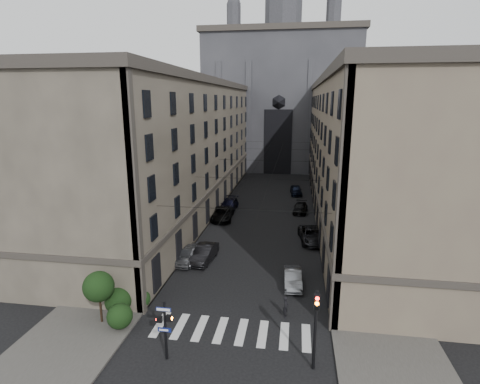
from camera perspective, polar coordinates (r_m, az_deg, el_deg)
The scene contains 20 objects.
ground at distance 24.33m, azimuth -3.66°, elevation -26.91°, with size 260.00×260.00×0.00m, color black.
sidewalk_left at distance 58.12m, azimuth -6.27°, elevation -2.06°, with size 7.00×80.00×0.15m, color #383533.
sidewalk_right at distance 56.61m, azimuth 14.77°, elevation -2.88°, with size 7.00×80.00×0.15m, color #383533.
zebra_crossing at distance 28.23m, azimuth -1.37°, elevation -20.38°, with size 11.00×3.20×0.01m, color beige.
building_left at distance 57.15m, azimuth -9.39°, elevation 7.05°, with size 13.60×60.60×18.85m.
building_right at distance 55.17m, azimuth 18.41°, elevation 6.30°, with size 13.60×60.60×18.85m.
gothic_tower at distance 93.06m, azimuth 6.32°, elevation 14.89°, with size 35.00×23.00×58.00m.
pedestrian_signal_left at distance 24.93m, azimuth -11.37°, elevation -19.39°, with size 1.02×0.38×4.00m.
traffic_light_right at distance 23.59m, azimuth 11.46°, elevation -18.71°, with size 0.34×0.50×5.20m.
shrub_cluster at distance 29.86m, azimuth -18.72°, elevation -15.09°, with size 3.90×4.40×3.90m.
tram_wires at distance 54.47m, azimuth 4.20°, elevation 4.65°, with size 14.00×60.00×0.43m.
car_left_near at distance 38.44m, azimuth -7.77°, elevation -9.39°, with size 1.92×4.77×1.63m, color slate.
car_left_midnear at distance 38.47m, azimuth -5.49°, elevation -9.31°, with size 1.71×4.89×1.61m, color black.
car_left_midfar at distance 51.20m, azimuth -2.69°, elevation -3.34°, with size 2.65×5.76×1.60m, color black.
car_left_far at distance 55.52m, azimuth -1.71°, elevation -1.96°, with size 2.25×5.53×1.61m, color black.
car_right_near at distance 33.98m, azimuth 8.05°, elevation -12.85°, with size 1.48×4.25×1.40m, color gray.
car_right_midnear at distance 44.05m, azimuth 10.88°, elevation -6.46°, with size 2.66×5.76×1.60m, color black.
car_right_midfar at distance 55.09m, azimuth 9.18°, elevation -2.41°, with size 1.87×4.61×1.34m, color black.
car_right_far at distance 65.36m, azimuth 8.55°, elevation 0.29°, with size 1.87×4.65×1.58m, color black.
pedestrian at distance 29.51m, azimuth 6.98°, elevation -16.97°, with size 0.60×0.39×1.63m, color black.
Camera 1 is at (4.14, -17.99, 15.85)m, focal length 28.00 mm.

